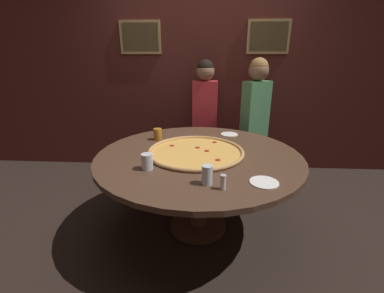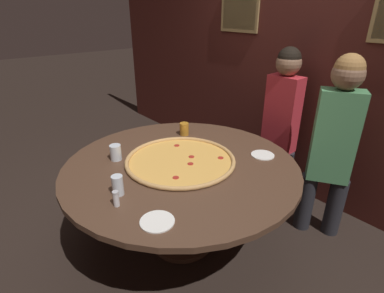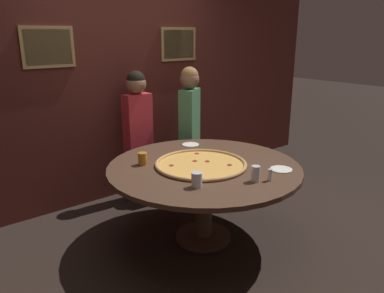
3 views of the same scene
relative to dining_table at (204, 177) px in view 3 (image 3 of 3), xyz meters
The scene contains 12 objects.
ground_plane 0.63m from the dining_table, ahead, with size 24.00×24.00×0.00m, color black.
back_wall 1.62m from the dining_table, 90.00° to the left, with size 6.40×0.08×2.60m.
dining_table is the anchor object (origin of this frame).
giant_pizza 0.13m from the dining_table, 151.68° to the left, with size 0.83×0.83×0.03m.
drink_cup_near_left 0.58m from the dining_table, 82.49° to the right, with size 0.07×0.07×0.13m, color silver.
drink_cup_by_shaker 0.53m from the dining_table, 137.11° to the right, with size 0.09×0.09×0.12m, color silver.
drink_cup_far_left 0.58m from the dining_table, 139.18° to the left, with size 0.08×0.08×0.11m, color #BC7A23.
white_plate_left_side 0.66m from the dining_table, 62.08° to the left, with size 0.18×0.18×0.01m, color white.
white_plate_right_side 0.69m from the dining_table, 48.74° to the right, with size 0.19×0.19×0.01m, color white.
condiment_shaker 0.65m from the dining_table, 74.24° to the right, with size 0.04×0.04×0.10m.
diner_far_left 1.21m from the dining_table, 57.71° to the left, with size 0.39×0.32×1.51m.
diner_centre_back 1.21m from the dining_table, 88.48° to the left, with size 0.37×0.22×1.49m.
Camera 3 is at (-2.08, -2.40, 1.88)m, focal length 35.00 mm.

